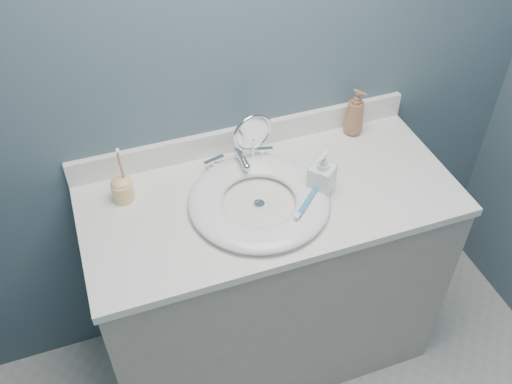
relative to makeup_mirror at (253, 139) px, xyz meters
name	(u,v)px	position (x,y,z in m)	size (l,w,h in m)	color
back_wall	(242,66)	(0.00, 0.11, 0.21)	(2.20, 0.02, 2.40)	#4A5F6F
vanity_cabinet	(268,282)	(0.00, -0.16, -0.57)	(1.20, 0.55, 0.85)	#A6A298
countertop	(270,199)	(0.00, -0.16, -0.13)	(1.22, 0.57, 0.03)	white
backsplash	(244,137)	(0.00, 0.10, -0.07)	(1.22, 0.02, 0.09)	white
basin	(259,201)	(-0.05, -0.19, -0.10)	(0.45, 0.45, 0.04)	white
drain	(259,204)	(-0.05, -0.19, -0.11)	(0.04, 0.04, 0.01)	silver
faucet	(239,161)	(-0.05, 0.01, -0.09)	(0.25, 0.13, 0.07)	silver
makeup_mirror	(253,139)	(0.00, 0.00, 0.00)	(0.14, 0.08, 0.21)	silver
soap_bottle_amber	(355,112)	(0.40, 0.05, -0.02)	(0.07, 0.07, 0.18)	#935F42
soap_bottle_clear	(322,174)	(0.16, -0.20, -0.03)	(0.07, 0.08, 0.16)	white
toothbrush_holder	(122,188)	(-0.44, -0.02, -0.07)	(0.07, 0.07, 0.20)	#FBCA7D
toothbrush_lying	(308,202)	(0.09, -0.27, -0.07)	(0.14, 0.13, 0.02)	teal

